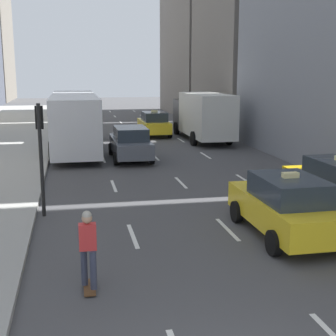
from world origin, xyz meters
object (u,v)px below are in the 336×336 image
Objects in this scene: taxi_lead at (154,124)px; sedan_black_near at (130,143)px; skateboarder at (88,247)px; city_bus at (74,120)px; taxi_third at (285,206)px; box_truck at (202,115)px; traffic_light_pole at (40,141)px.

sedan_black_near is at bearing -107.58° from taxi_lead.
city_bus is at bearing 90.25° from skateboarder.
taxi_third is at bearing -90.00° from taxi_lead.
sedan_black_near is 8.25m from box_truck.
traffic_light_pole is (-1.22, 5.63, 1.45)m from skateboarder.
skateboarder is at bearing -100.48° from sedan_black_near.
taxi_lead is at bearing 134.64° from box_truck.
traffic_light_pole reaches higher than city_bus.
box_truck reaches higher than skateboarder.
traffic_light_pole reaches higher than skateboarder.
taxi_lead reaches higher than sedan_black_near.
skateboarder is at bearing -157.68° from taxi_third.
city_bus reaches higher than taxi_third.
traffic_light_pole is at bearing -95.04° from city_bus.
taxi_lead and taxi_third have the same top height.
sedan_black_near is at bearing 66.64° from traffic_light_pole.
taxi_third is 7.69m from traffic_light_pole.
skateboarder is at bearing -111.85° from box_truck.
sedan_black_near is at bearing 79.52° from skateboarder.
taxi_lead is at bearing 76.82° from skateboarder.
traffic_light_pole is at bearing -122.23° from box_truck.
box_truck is 2.33× the size of traffic_light_pole.
taxi_lead is 19.27m from traffic_light_pole.
box_truck is at bearing 81.40° from taxi_third.
city_bus reaches higher than skateboarder.
city_bus is (-5.61, -5.07, 0.91)m from taxi_lead.
taxi_lead is 0.52× the size of box_truck.
traffic_light_pole reaches higher than box_truck.
traffic_light_pole is at bearing -113.36° from sedan_black_near.
taxi_lead is at bearing 42.11° from city_bus.
sedan_black_near is (-2.80, -8.84, 0.00)m from taxi_lead.
skateboarder is (-8.33, -20.78, -0.75)m from box_truck.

